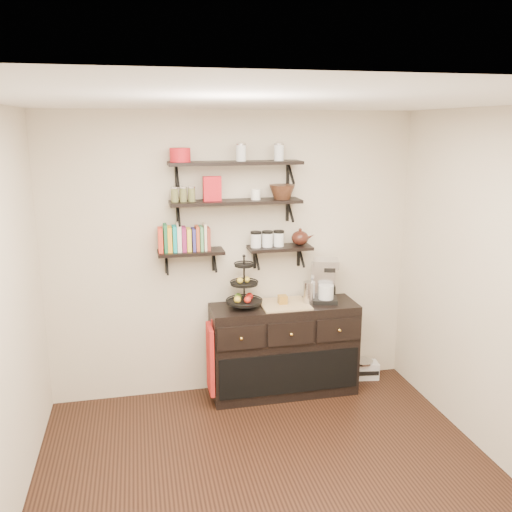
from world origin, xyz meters
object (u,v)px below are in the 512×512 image
Objects in this scene: sideboard at (284,349)px; coffee_maker at (324,281)px; radio at (362,369)px; fruit_stand at (244,290)px.

coffee_maker reaches higher than sideboard.
sideboard is 4.06× the size of radio.
coffee_maker is (0.79, 0.03, 0.03)m from fruit_stand.
sideboard is at bearing -0.51° from fruit_stand.
sideboard is 0.96m from radio.
coffee_maker is at bearing 1.84° from fruit_stand.
coffee_maker reaches higher than radio.
coffee_maker is 1.23× the size of radio.
radio is at bearing 25.95° from coffee_maker.
fruit_stand reaches higher than radio.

